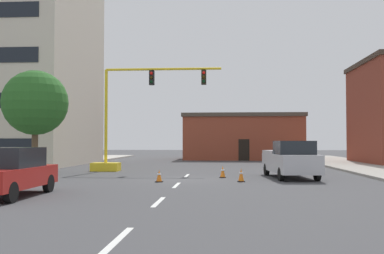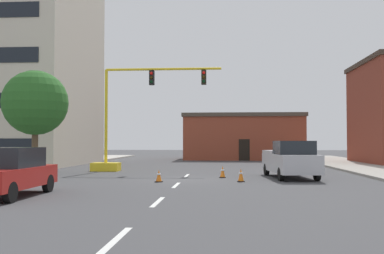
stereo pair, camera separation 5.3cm
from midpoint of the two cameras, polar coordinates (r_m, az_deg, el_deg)
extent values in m
plane|color=#424244|center=(22.92, -1.27, -6.77)|extent=(160.00, 160.00, 0.00)
cube|color=#B2ADA3|center=(34.27, -22.01, -4.90)|extent=(6.00, 56.00, 0.14)
cube|color=#9E998E|center=(32.62, 23.43, -5.04)|extent=(6.00, 56.00, 0.14)
cube|color=silver|center=(9.20, -9.68, -14.07)|extent=(0.16, 2.40, 0.01)
cube|color=silver|center=(14.53, -4.44, -9.58)|extent=(0.16, 2.40, 0.01)
cube|color=silver|center=(19.95, -2.08, -7.49)|extent=(0.16, 2.40, 0.01)
cube|color=silver|center=(25.40, -0.74, -6.28)|extent=(0.16, 2.40, 0.01)
cube|color=beige|center=(42.04, -22.20, 11.17)|extent=(12.62, 12.95, 22.70)
cube|color=brown|center=(49.79, 6.45, -1.51)|extent=(12.61, 8.41, 4.55)
cube|color=#4C4238|center=(49.86, 6.44, 1.33)|extent=(12.91, 8.71, 0.40)
cube|color=black|center=(45.56, 6.67, -2.95)|extent=(1.10, 0.06, 2.20)
cube|color=yellow|center=(30.01, -11.10, -5.06)|extent=(1.80, 1.20, 0.55)
cylinder|color=yellow|center=(30.01, -11.06, 1.39)|extent=(0.20, 0.20, 6.20)
cylinder|color=yellow|center=(29.58, -3.77, 7.45)|extent=(7.67, 0.16, 0.16)
cube|color=black|center=(29.61, -5.25, 6.32)|extent=(0.32, 0.36, 0.95)
sphere|color=red|center=(29.47, -5.31, 6.90)|extent=(0.20, 0.20, 0.20)
sphere|color=#38280A|center=(29.42, -5.31, 6.36)|extent=(0.20, 0.20, 0.20)
sphere|color=black|center=(29.38, -5.31, 5.82)|extent=(0.20, 0.20, 0.20)
cube|color=black|center=(29.25, 1.48, 6.41)|extent=(0.32, 0.36, 0.95)
sphere|color=red|center=(29.11, 1.46, 7.00)|extent=(0.20, 0.20, 0.20)
sphere|color=#38280A|center=(29.06, 1.46, 6.46)|extent=(0.20, 0.20, 0.20)
sphere|color=black|center=(29.03, 1.46, 5.91)|extent=(0.20, 0.20, 0.20)
cylinder|color=brown|center=(27.47, -19.64, -2.92)|extent=(0.36, 0.36, 2.81)
sphere|color=#286023|center=(27.56, -19.58, 2.97)|extent=(3.80, 3.80, 3.80)
cube|color=#BCBCC1|center=(24.38, 12.43, -4.52)|extent=(2.53, 5.57, 0.95)
cube|color=#1E2328|center=(23.48, 12.95, -2.60)|extent=(2.01, 1.97, 0.70)
cube|color=#BCBCC1|center=(25.51, 11.77, -3.15)|extent=(2.27, 2.99, 0.16)
cylinder|color=black|center=(22.88, 15.76, -5.86)|extent=(0.29, 0.70, 0.68)
cylinder|color=black|center=(22.41, 11.34, -5.97)|extent=(0.29, 0.70, 0.68)
cylinder|color=black|center=(26.40, 13.37, -5.34)|extent=(0.29, 0.70, 0.68)
cylinder|color=black|center=(26.00, 9.52, -5.42)|extent=(0.29, 0.70, 0.68)
cube|color=#B21E19|center=(16.98, -22.60, -6.00)|extent=(1.87, 4.51, 0.70)
cube|color=#1E2328|center=(17.03, -22.42, -3.63)|extent=(1.71, 2.31, 0.70)
cylinder|color=black|center=(18.74, -22.80, -6.67)|extent=(0.22, 0.68, 0.68)
cylinder|color=black|center=(18.06, -18.08, -6.91)|extent=(0.22, 0.68, 0.68)
cylinder|color=black|center=(15.28, -22.39, -7.80)|extent=(0.22, 0.68, 0.68)
cube|color=black|center=(24.09, 3.92, -6.48)|extent=(0.36, 0.36, 0.04)
cone|color=orange|center=(24.07, 3.91, -5.72)|extent=(0.28, 0.28, 0.60)
cylinder|color=white|center=(24.06, 3.91, -5.55)|extent=(0.19, 0.19, 0.08)
cube|color=black|center=(21.55, -4.33, -7.03)|extent=(0.36, 0.36, 0.04)
cone|color=orange|center=(21.52, -4.33, -6.23)|extent=(0.28, 0.28, 0.56)
cylinder|color=white|center=(21.52, -4.33, -6.05)|extent=(0.19, 0.19, 0.08)
cube|color=black|center=(21.75, 6.28, -6.97)|extent=(0.36, 0.36, 0.04)
cone|color=orange|center=(21.73, 6.27, -6.11)|extent=(0.28, 0.28, 0.62)
cylinder|color=white|center=(21.72, 6.27, -5.92)|extent=(0.19, 0.19, 0.08)
camera|label=1|loc=(0.03, -90.05, 0.00)|focal=41.42mm
camera|label=2|loc=(0.03, 89.95, 0.00)|focal=41.42mm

